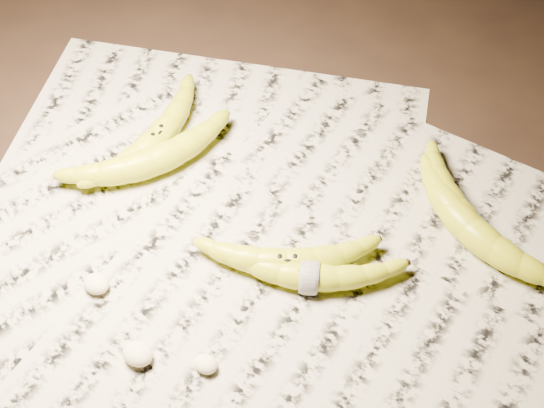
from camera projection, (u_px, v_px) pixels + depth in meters
The scene contains 12 objects.
ground at pixel (268, 236), 0.94m from camera, with size 3.00×3.00×0.00m, color black.
newspaper_patch at pixel (251, 255), 0.92m from camera, with size 0.90×0.70×0.01m, color #B1AD98.
banana_left_a at pixel (157, 136), 1.01m from camera, with size 0.20×0.06×0.04m, color #CBCF19, non-canonical shape.
banana_left_b at pixel (153, 159), 0.98m from camera, with size 0.21×0.06×0.04m, color #CBCF19, non-canonical shape.
banana_center at pixel (287, 260), 0.89m from camera, with size 0.19×0.06×0.04m, color #CBCF19, non-canonical shape.
banana_taped at pixel (309, 276), 0.87m from camera, with size 0.19×0.05×0.03m, color #CBCF19, non-canonical shape.
banana_upper_a at pixel (471, 228), 0.91m from camera, with size 0.21×0.06×0.04m, color #CBCF19, non-canonical shape.
banana_upper_b at pixel (456, 206), 0.93m from camera, with size 0.18×0.06×0.04m, color #CBCF19, non-canonical shape.
measuring_tape at pixel (309, 276), 0.87m from camera, with size 0.04×0.04×0.00m, color white.
flesh_chunk_a at pixel (96, 282), 0.88m from camera, with size 0.03×0.03×0.02m, color beige.
flesh_chunk_b at pixel (137, 352), 0.82m from camera, with size 0.04×0.03×0.02m, color beige.
flesh_chunk_c at pixel (205, 362), 0.82m from camera, with size 0.03×0.02×0.02m, color beige.
Camera 1 is at (0.26, -0.47, 0.77)m, focal length 50.00 mm.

